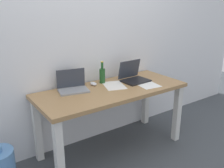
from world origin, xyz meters
TOP-DOWN VIEW (x-y plane):
  - ground_plane at (0.00, 0.00)m, footprint 8.00×8.00m
  - back_wall at (0.00, 0.39)m, footprint 5.20×0.08m
  - desk at (0.00, 0.00)m, footprint 1.61×0.67m
  - laptop_left at (-0.37, 0.18)m, footprint 0.33×0.26m
  - laptop_right at (0.36, 0.08)m, footprint 0.30×0.26m
  - beer_bottle at (0.02, 0.22)m, footprint 0.06×0.06m
  - computer_mouse at (-0.11, 0.20)m, footprint 0.06×0.10m
  - paper_sheet_front_right at (0.39, -0.10)m, footprint 0.25×0.32m
  - paper_sheet_near_back at (0.07, 0.07)m, footprint 0.29×0.35m

SIDE VIEW (x-z plane):
  - ground_plane at x=0.00m, z-range 0.00..0.00m
  - desk at x=0.00m, z-range 0.26..0.98m
  - paper_sheet_front_right at x=0.39m, z-range 0.73..0.73m
  - paper_sheet_near_back at x=0.07m, z-range 0.73..0.73m
  - computer_mouse at x=-0.11m, z-range 0.73..0.76m
  - laptop_left at x=-0.37m, z-range 0.67..0.88m
  - laptop_right at x=0.36m, z-range 0.66..0.89m
  - beer_bottle at x=0.02m, z-range 0.69..0.94m
  - back_wall at x=0.00m, z-range 0.00..2.60m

